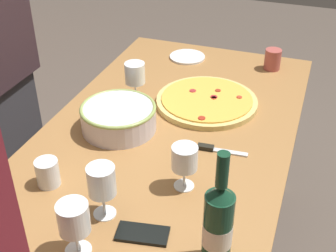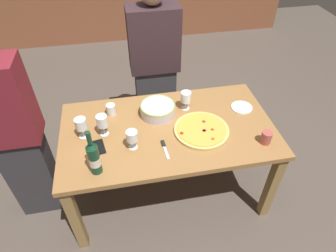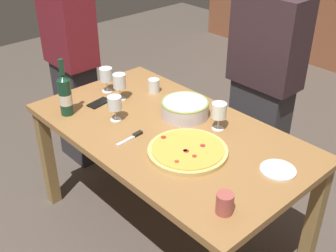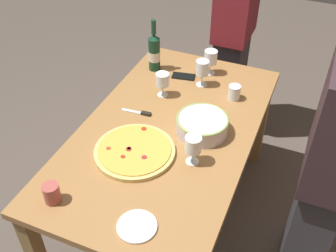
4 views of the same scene
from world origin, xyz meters
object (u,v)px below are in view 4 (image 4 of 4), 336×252
Objects in this scene: wine_glass_by_bottle at (202,69)px; cup_amber at (234,92)px; cell_phone at (183,76)px; pizza at (135,151)px; person_host at (329,170)px; side_plate at (137,226)px; wine_bottle at (154,52)px; wine_glass_near_pizza at (193,145)px; wine_glass_far_left at (162,81)px; dining_table at (168,142)px; person_guest_left at (234,32)px; pizza_knife at (140,113)px; wine_glass_far_right at (211,58)px; serving_bowl at (202,124)px; cup_ceramic at (52,193)px.

wine_glass_by_bottle is 0.24m from cup_amber.
wine_glass_by_bottle reaches higher than cell_phone.
person_host is (-0.21, 0.91, 0.03)m from pizza.
person_host is (-0.61, 0.70, 0.04)m from side_plate.
pizza is 0.73m from cup_amber.
wine_glass_near_pizza is (0.71, 0.52, -0.02)m from wine_bottle.
cell_phone is at bearing 169.36° from wine_glass_far_left.
cell_phone reaches higher than dining_table.
wine_glass_far_left is at bearing -11.49° from person_guest_left.
person_host is at bearing 57.95° from wine_glass_by_bottle.
person_host is at bearing 84.81° from pizza_knife.
dining_table is 4.67× the size of wine_bottle.
person_guest_left is at bearing 165.62° from wine_glass_far_left.
wine_glass_far_left is at bearing 159.31° from cell_phone.
pizza_knife is at bearing -121.51° from wine_glass_near_pizza.
wine_glass_by_bottle is 1.05× the size of wine_glass_far_right.
person_host reaches higher than side_plate.
wine_bottle is 0.88m from wine_glass_near_pizza.
wine_glass_far_right is at bearing -165.80° from serving_bowl.
pizza is (0.24, -0.08, 0.11)m from dining_table.
wine_glass_far_left is 0.09× the size of person_host.
cup_ceramic is at bearing -87.77° from side_plate.
wine_bottle is 0.67m from person_guest_left.
cup_amber is 1.05m from side_plate.
pizza_knife is (0.21, -0.04, -0.10)m from wine_glass_far_left.
wine_bottle is 2.00× the size of side_plate.
serving_bowl is 1.87× the size of wine_glass_far_left.
wine_bottle reaches higher than wine_glass_by_bottle.
side_plate is 0.11× the size of person_guest_left.
cup_amber is 0.72m from person_host.
cup_amber is at bearing 78.00° from wine_bottle.
pizza is 4.65× the size of cup_amber.
cell_phone is 0.46m from pizza_knife.
wine_glass_far_left reaches higher than pizza.
cup_ceramic is at bearing -46.07° from wine_glass_near_pizza.
person_host is (0.09, 1.02, 0.04)m from pizza_knife.
wine_glass_by_bottle is 1.12m from side_plate.
wine_glass_far_right is at bearing 104.56° from wine_bottle.
wine_glass_far_right is (-0.09, 0.35, -0.02)m from wine_bottle.
wine_glass_far_right is at bearing 172.52° from pizza.
serving_bowl reaches higher than pizza_knife.
wine_glass_by_bottle is at bearing 0.23° from person_guest_left.
person_guest_left is (-1.74, 0.33, 0.03)m from cup_ceramic.
wine_glass_far_right is 0.31m from cup_amber.
serving_bowl is 0.83m from cup_ceramic.
cup_ceramic is 0.41m from side_plate.
wine_glass_far_right is at bearing -62.04° from cell_phone.
person_guest_left is at bearing -163.89° from cup_amber.
wine_glass_far_left is 1.70× the size of cup_amber.
wine_glass_near_pizza is 0.10× the size of person_guest_left.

